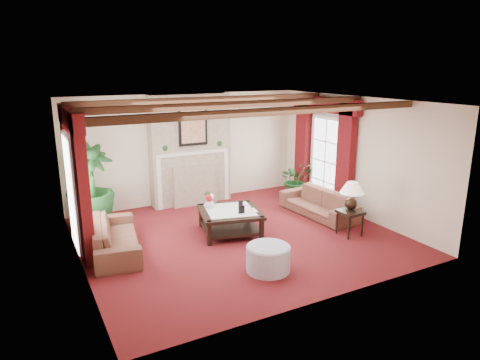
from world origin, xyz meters
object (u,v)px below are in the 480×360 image
side_table (350,223)px  ottoman (268,259)px  sofa_left (115,231)px  potted_palm (91,203)px  coffee_table (230,222)px  sofa_right (318,199)px

side_table → ottoman: size_ratio=0.70×
sofa_left → ottoman: 2.88m
potted_palm → coffee_table: bearing=-35.8°
potted_palm → side_table: bearing=-33.4°
side_table → sofa_left: bearing=162.1°
sofa_left → potted_palm: 1.58m
ottoman → coffee_table: bearing=84.1°
sofa_left → ottoman: size_ratio=2.79×
side_table → ottoman: bearing=-165.9°
coffee_table → side_table: side_table is taller
coffee_table → side_table: bearing=-16.5°
sofa_right → ottoman: 3.09m
potted_palm → ottoman: size_ratio=2.81×
sofa_left → potted_palm: potted_palm is taller
sofa_left → ottoman: bearing=-124.3°
sofa_right → coffee_table: size_ratio=1.67×
sofa_right → potted_palm: potted_palm is taller
sofa_right → coffee_table: (-2.29, -0.04, -0.14)m
sofa_left → ottoman: sofa_left is taller
potted_palm → ottoman: bearing=-57.8°
sofa_left → sofa_right: 4.56m
coffee_table → sofa_right: bearing=15.0°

